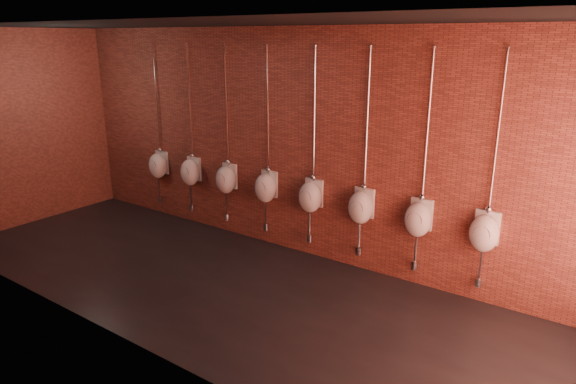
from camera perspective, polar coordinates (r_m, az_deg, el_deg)
name	(u,v)px	position (r m, az deg, el deg)	size (l,w,h in m)	color
ground	(220,285)	(6.76, -7.51, -10.16)	(8.50, 8.50, 0.00)	black
room_shell	(214,130)	(6.12, -8.23, 6.86)	(8.54, 3.04, 3.22)	black
urinal_0	(158,165)	(9.19, -14.23, 2.97)	(0.34, 0.30, 2.71)	silver
urinal_1	(190,171)	(8.62, -10.80, 2.28)	(0.34, 0.30, 2.71)	silver
urinal_2	(226,179)	(8.09, -6.90, 1.49)	(0.34, 0.30, 2.71)	silver
urinal_3	(266,187)	(7.60, -2.48, 0.59)	(0.34, 0.30, 2.71)	silver
urinal_4	(310,196)	(7.16, 2.51, -0.44)	(0.34, 0.30, 2.71)	silver
urinal_5	(361,206)	(6.78, 8.10, -1.58)	(0.34, 0.30, 2.71)	silver
urinal_6	(418,218)	(6.49, 14.29, -2.83)	(0.34, 0.30, 2.71)	silver
urinal_7	(484,232)	(6.27, 20.99, -4.14)	(0.34, 0.30, 2.71)	silver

